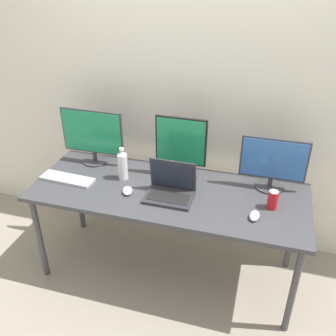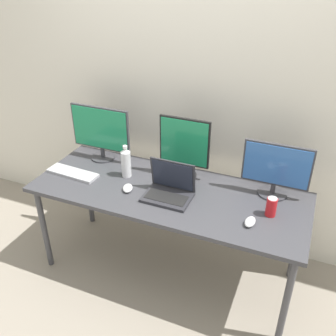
# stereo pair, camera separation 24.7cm
# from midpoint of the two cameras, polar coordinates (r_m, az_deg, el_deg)

# --- Properties ---
(ground_plane) EXTENTS (16.00, 16.00, 0.00)m
(ground_plane) POSITION_cam_midpoint_polar(r_m,az_deg,el_deg) (3.04, -2.41, -15.25)
(ground_plane) COLOR gray
(wall_back) EXTENTS (7.00, 0.08, 2.60)m
(wall_back) POSITION_cam_midpoint_polar(r_m,az_deg,el_deg) (2.84, 0.83, 12.40)
(wall_back) COLOR silver
(wall_back) RESTS_ON ground
(work_desk) EXTENTS (1.89, 0.72, 0.74)m
(work_desk) POSITION_cam_midpoint_polar(r_m,az_deg,el_deg) (2.60, -2.73, -4.64)
(work_desk) COLOR #424247
(work_desk) RESTS_ON ground
(monitor_left) EXTENTS (0.49, 0.19, 0.43)m
(monitor_left) POSITION_cam_midpoint_polar(r_m,az_deg,el_deg) (2.89, -13.86, 4.85)
(monitor_left) COLOR #38383D
(monitor_left) RESTS_ON work_desk
(monitor_center) EXTENTS (0.37, 0.19, 0.45)m
(monitor_center) POSITION_cam_midpoint_polar(r_m,az_deg,el_deg) (2.63, -0.73, 3.36)
(monitor_center) COLOR black
(monitor_center) RESTS_ON work_desk
(monitor_right) EXTENTS (0.44, 0.20, 0.37)m
(monitor_right) POSITION_cam_midpoint_polar(r_m,az_deg,el_deg) (2.56, 13.11, 0.69)
(monitor_right) COLOR #38383D
(monitor_right) RESTS_ON work_desk
(laptop_silver) EXTENTS (0.31, 0.23, 0.24)m
(laptop_silver) POSITION_cam_midpoint_polar(r_m,az_deg,el_deg) (2.49, -2.47, -3.23)
(laptop_silver) COLOR #2D2D33
(laptop_silver) RESTS_ON work_desk
(keyboard_main) EXTENTS (0.40, 0.15, 0.02)m
(keyboard_main) POSITION_cam_midpoint_polar(r_m,az_deg,el_deg) (2.81, -17.57, -1.67)
(keyboard_main) COLOR #B2B2B7
(keyboard_main) RESTS_ON work_desk
(mouse_by_keyboard) EXTENTS (0.10, 0.12, 0.03)m
(mouse_by_keyboard) POSITION_cam_midpoint_polar(r_m,az_deg,el_deg) (2.57, -8.97, -3.52)
(mouse_by_keyboard) COLOR silver
(mouse_by_keyboard) RESTS_ON work_desk
(mouse_by_laptop) EXTENTS (0.07, 0.11, 0.04)m
(mouse_by_laptop) POSITION_cam_midpoint_polar(r_m,az_deg,el_deg) (2.34, 10.11, -7.28)
(mouse_by_laptop) COLOR silver
(mouse_by_laptop) RESTS_ON work_desk
(water_bottle) EXTENTS (0.07, 0.07, 0.24)m
(water_bottle) POSITION_cam_midpoint_polar(r_m,az_deg,el_deg) (2.68, -9.57, 0.41)
(water_bottle) COLOR silver
(water_bottle) RESTS_ON work_desk
(soda_can_near_keyboard) EXTENTS (0.07, 0.07, 0.13)m
(soda_can_near_keyboard) POSITION_cam_midpoint_polar(r_m,az_deg,el_deg) (2.43, 12.89, -4.83)
(soda_can_near_keyboard) COLOR red
(soda_can_near_keyboard) RESTS_ON work_desk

